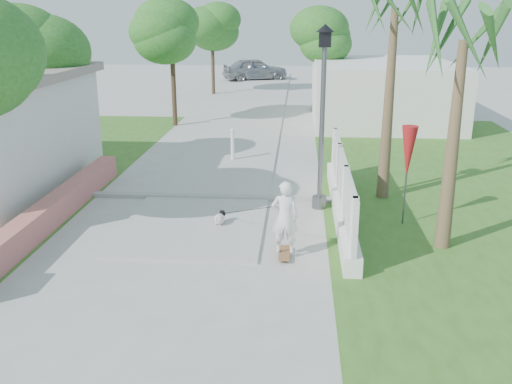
# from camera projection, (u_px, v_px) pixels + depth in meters

# --- Properties ---
(ground) EXTENTS (90.00, 90.00, 0.00)m
(ground) POSITION_uv_depth(u_px,v_px,m) (151.00, 313.00, 9.31)
(ground) COLOR #B7B7B2
(ground) RESTS_ON ground
(path_strip) EXTENTS (3.20, 36.00, 0.06)m
(path_strip) POSITION_uv_depth(u_px,v_px,m) (252.00, 110.00, 28.31)
(path_strip) COLOR #B7B7B2
(path_strip) RESTS_ON ground
(curb) EXTENTS (6.50, 0.25, 0.10)m
(curb) POSITION_uv_depth(u_px,v_px,m) (208.00, 197.00, 14.99)
(curb) COLOR #999993
(curb) RESTS_ON ground
(grass_right) EXTENTS (8.00, 20.00, 0.01)m
(grass_right) POSITION_uv_depth(u_px,v_px,m) (459.00, 183.00, 16.41)
(grass_right) COLOR #3A641F
(grass_right) RESTS_ON ground
(pink_wall) EXTENTS (0.45, 8.20, 0.80)m
(pink_wall) POSITION_uv_depth(u_px,v_px,m) (46.00, 216.00, 12.83)
(pink_wall) COLOR #BE6861
(pink_wall) RESTS_ON ground
(lattice_fence) EXTENTS (0.35, 7.00, 1.50)m
(lattice_fence) POSITION_uv_depth(u_px,v_px,m) (341.00, 194.00, 13.65)
(lattice_fence) COLOR white
(lattice_fence) RESTS_ON ground
(building_right) EXTENTS (6.00, 8.00, 2.60)m
(building_right) POSITION_uv_depth(u_px,v_px,m) (381.00, 91.00, 25.59)
(building_right) COLOR silver
(building_right) RESTS_ON ground
(street_lamp) EXTENTS (0.44, 0.44, 4.44)m
(street_lamp) POSITION_uv_depth(u_px,v_px,m) (322.00, 112.00, 13.59)
(street_lamp) COLOR #59595E
(street_lamp) RESTS_ON ground
(bollard) EXTENTS (0.14, 0.14, 1.09)m
(bollard) POSITION_uv_depth(u_px,v_px,m) (233.00, 144.00, 18.62)
(bollard) COLOR white
(bollard) RESTS_ON ground
(patio_umbrella) EXTENTS (0.36, 0.36, 2.30)m
(patio_umbrella) POSITION_uv_depth(u_px,v_px,m) (408.00, 153.00, 12.73)
(patio_umbrella) COLOR #59595E
(patio_umbrella) RESTS_ON ground
(tree_left_mid) EXTENTS (3.20, 3.20, 4.85)m
(tree_left_mid) POSITION_uv_depth(u_px,v_px,m) (33.00, 55.00, 16.71)
(tree_left_mid) COLOR #4C3826
(tree_left_mid) RESTS_ON ground
(tree_path_left) EXTENTS (3.40, 3.40, 5.23)m
(tree_path_left) POSITION_uv_depth(u_px,v_px,m) (172.00, 34.00, 23.56)
(tree_path_left) COLOR #4C3826
(tree_path_left) RESTS_ON ground
(tree_path_right) EXTENTS (3.00, 3.00, 4.79)m
(tree_path_right) POSITION_uv_depth(u_px,v_px,m) (319.00, 38.00, 27.01)
(tree_path_right) COLOR #4C3826
(tree_path_right) RESTS_ON ground
(tree_path_far) EXTENTS (3.20, 3.20, 5.17)m
(tree_path_far) POSITION_uv_depth(u_px,v_px,m) (212.00, 28.00, 33.05)
(tree_path_far) COLOR #4C3826
(tree_path_far) RESTS_ON ground
(palm_far) EXTENTS (1.80, 1.80, 5.30)m
(palm_far) POSITION_uv_depth(u_px,v_px,m) (394.00, 21.00, 13.80)
(palm_far) COLOR brown
(palm_far) RESTS_ON ground
(palm_near) EXTENTS (1.80, 1.80, 4.70)m
(palm_near) POSITION_uv_depth(u_px,v_px,m) (462.00, 53.00, 10.76)
(palm_near) COLOR brown
(palm_near) RESTS_ON ground
(skateboarder) EXTENTS (1.81, 2.15, 1.58)m
(skateboarder) POSITION_uv_depth(u_px,v_px,m) (250.00, 211.00, 12.05)
(skateboarder) COLOR #915B3A
(skateboarder) RESTS_ON ground
(dog) EXTENTS (0.32, 0.50, 0.35)m
(dog) POSITION_uv_depth(u_px,v_px,m) (220.00, 218.00, 13.04)
(dog) COLOR silver
(dog) RESTS_ON ground
(parked_car) EXTENTS (4.93, 3.17, 1.56)m
(parked_car) POSITION_uv_depth(u_px,v_px,m) (255.00, 69.00, 40.80)
(parked_car) COLOR #989B9F
(parked_car) RESTS_ON ground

